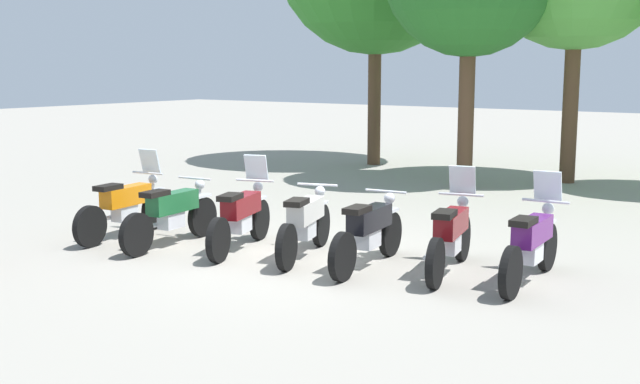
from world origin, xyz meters
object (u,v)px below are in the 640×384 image
motorcycle_3 (305,223)px  motorcycle_5 (451,235)px  motorcycle_2 (241,216)px  motorcycle_6 (532,243)px  motorcycle_1 (172,213)px  motorcycle_4 (369,231)px  motorcycle_0 (126,205)px

motorcycle_3 → motorcycle_5: 2.13m
motorcycle_5 → motorcycle_2: bearing=87.8°
motorcycle_6 → motorcycle_1: bearing=98.3°
motorcycle_4 → motorcycle_1: bearing=93.9°
motorcycle_1 → motorcycle_5: size_ratio=1.01×
motorcycle_3 → motorcycle_5: bearing=-97.0°
motorcycle_2 → motorcycle_4: (2.10, 0.20, -0.01)m
motorcycle_0 → motorcycle_1: size_ratio=1.00×
motorcycle_2 → motorcycle_4: size_ratio=0.97×
motorcycle_1 → motorcycle_5: (4.18, 0.96, 0.01)m
motorcycle_5 → motorcycle_6: 1.06m
motorcycle_2 → motorcycle_5: (3.14, 0.57, 0.00)m
motorcycle_0 → motorcycle_2: size_ratio=1.03×
motorcycle_5 → motorcycle_3: bearing=88.1°
motorcycle_2 → motorcycle_3: (1.05, 0.18, -0.01)m
motorcycle_1 → motorcycle_4: same height
motorcycle_4 → motorcycle_0: bearing=91.1°
motorcycle_1 → motorcycle_3: 2.16m
motorcycle_0 → motorcycle_1: bearing=-98.3°
motorcycle_0 → motorcycle_3: size_ratio=1.03×
motorcycle_4 → motorcycle_6: bearing=-83.6°
motorcycle_4 → motorcycle_5: bearing=-77.3°
motorcycle_0 → motorcycle_2: 2.12m
motorcycle_2 → motorcycle_0: bearing=82.8°
motorcycle_4 → motorcycle_6: size_ratio=1.00×
motorcycle_6 → motorcycle_3: bearing=95.8°
motorcycle_1 → motorcycle_3: same height
motorcycle_1 → motorcycle_6: size_ratio=1.00×
motorcycle_5 → motorcycle_6: size_ratio=0.99×
motorcycle_0 → motorcycle_2: (2.09, 0.38, 0.00)m
motorcycle_0 → motorcycle_3: bearing=-87.3°
motorcycle_1 → motorcycle_4: 3.19m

